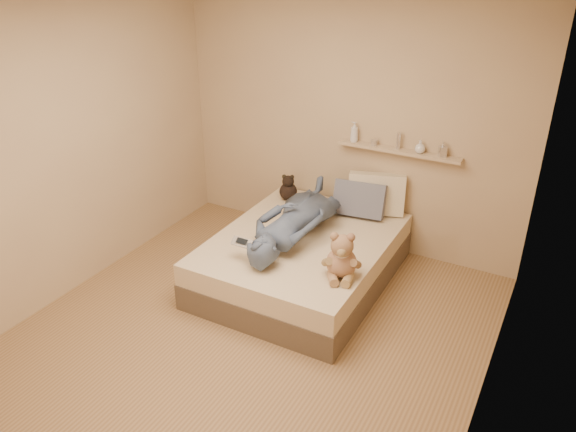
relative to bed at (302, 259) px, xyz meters
The scene contains 10 objects.
room 1.42m from the bed, 90.00° to the right, with size 3.80×3.80×3.80m.
bed is the anchor object (origin of this frame).
game_console 0.76m from the bed, 115.29° to the right, with size 0.19×0.08×0.07m.
teddy_bear 0.82m from the bed, 37.07° to the right, with size 0.32×0.34×0.41m.
dark_plush 0.91m from the bed, 127.50° to the left, with size 0.19×0.19×0.29m.
pillow_cream 1.01m from the bed, 64.69° to the left, with size 0.55×0.16×0.40m, color beige.
pillow_grey 0.84m from the bed, 68.53° to the left, with size 0.50×0.14×0.34m, color slate.
person 0.42m from the bed, 161.77° to the left, with size 0.56×1.53×0.37m, color #4C5B77.
wall_shelf 1.38m from the bed, 58.82° to the left, with size 1.20×0.12×0.03m, color tan.
shelf_bottles 1.42m from the bed, 60.47° to the left, with size 0.96×0.14×0.20m.
Camera 1 is at (2.03, -3.09, 2.95)m, focal length 35.00 mm.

